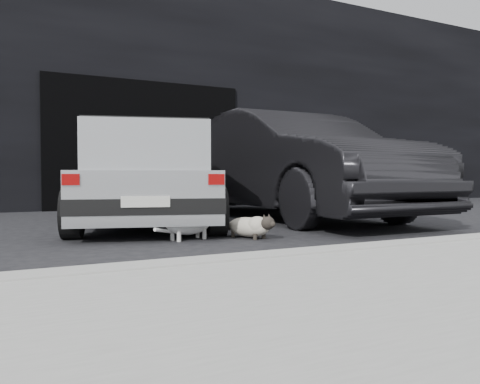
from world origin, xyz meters
name	(u,v)px	position (x,y,z in m)	size (l,w,h in m)	color
ground	(153,231)	(0.00, 0.00, 0.00)	(80.00, 80.00, 0.00)	black
building_facade	(124,100)	(1.00, 6.00, 2.50)	(34.00, 4.00, 5.00)	black
garage_opening	(147,145)	(1.00, 3.99, 1.30)	(4.00, 0.10, 2.60)	black
curb	(367,252)	(1.00, -2.60, 0.06)	(18.00, 0.25, 0.12)	gray
silver_hatchback	(148,172)	(0.11, 0.64, 0.71)	(2.50, 3.84, 1.31)	silver
second_car	(292,164)	(2.46, 0.79, 0.85)	(1.79, 5.14, 1.69)	black
cat_siamese	(252,226)	(0.77, -1.06, 0.13)	(0.44, 0.75, 0.28)	beige
cat_white	(192,223)	(0.16, -0.86, 0.18)	(0.76, 0.36, 0.36)	white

